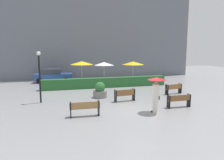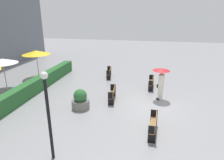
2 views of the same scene
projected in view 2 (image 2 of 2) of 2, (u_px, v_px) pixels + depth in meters
ground_plane at (151, 104)px, 12.84m from camera, size 60.00×60.00×0.00m
bench_near_left at (154, 124)px, 9.58m from camera, size 1.71×0.42×0.86m
bench_far_right at (109, 72)px, 17.96m from camera, size 1.59×0.62×0.85m
bench_near_right at (152, 82)px, 15.41m from camera, size 1.63×0.36×0.84m
bench_mid_center at (113, 93)px, 13.19m from camera, size 1.61×0.53×0.88m
pedestrian_with_umbrella at (161, 79)px, 13.13m from camera, size 1.12×1.12×2.15m
planter_pot at (80, 100)px, 12.13m from camera, size 1.08×1.08×1.24m
lamp_post at (48, 108)px, 7.38m from camera, size 0.28×0.28×3.64m
patio_umbrella_white at (2, 61)px, 14.66m from camera, size 2.18×2.18×2.38m
patio_umbrella_yellow_far at (36, 53)px, 17.38m from camera, size 2.37×2.37×2.45m
hedge_strip at (33, 87)px, 14.36m from camera, size 12.61×0.70×0.99m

